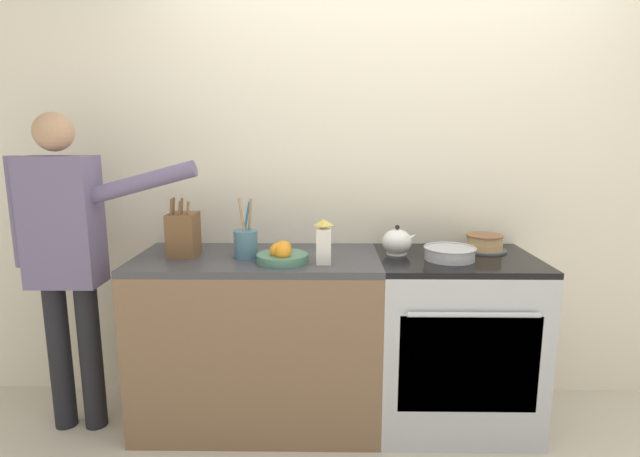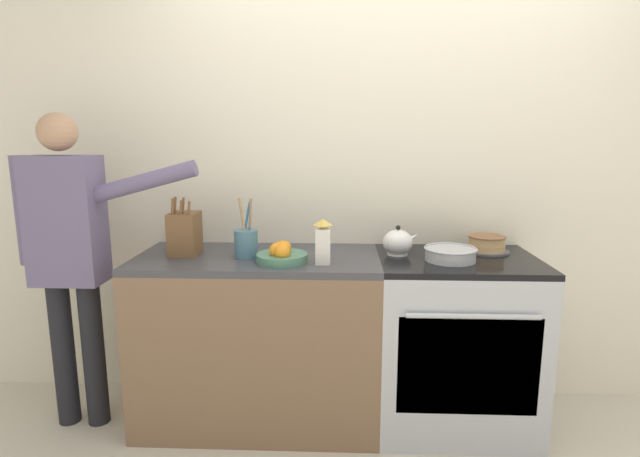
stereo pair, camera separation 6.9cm
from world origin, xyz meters
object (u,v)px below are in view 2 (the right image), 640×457
at_px(stove_range, 454,342).
at_px(tea_kettle, 398,242).
at_px(layer_cake, 487,244).
at_px(fruit_bowl, 282,254).
at_px(utensil_crock, 246,242).
at_px(milk_carton, 323,243).
at_px(knife_block, 185,233).
at_px(person_baker, 70,246).
at_px(mixing_bowl, 450,254).

distance_m(stove_range, tea_kettle, 0.60).
bearing_deg(tea_kettle, stove_range, -10.70).
xyz_separation_m(layer_cake, fruit_bowl, (-1.06, -0.25, -0.00)).
height_order(utensil_crock, milk_carton, utensil_crock).
relative_size(tea_kettle, milk_carton, 0.86).
bearing_deg(knife_block, utensil_crock, -7.96).
bearing_deg(tea_kettle, knife_block, -177.79).
xyz_separation_m(stove_range, person_baker, (-1.95, -0.09, 0.51)).
distance_m(tea_kettle, utensil_crock, 0.78).
relative_size(utensil_crock, milk_carton, 1.40).
bearing_deg(knife_block, person_baker, -169.55).
bearing_deg(milk_carton, stove_range, 12.01).
height_order(stove_range, person_baker, person_baker).
bearing_deg(person_baker, knife_block, -2.36).
xyz_separation_m(mixing_bowl, milk_carton, (-0.62, -0.09, 0.07)).
relative_size(mixing_bowl, knife_block, 0.86).
bearing_deg(stove_range, layer_cake, 37.31).
bearing_deg(milk_carton, fruit_bowl, 173.34).
height_order(layer_cake, fruit_bowl, fruit_bowl).
distance_m(mixing_bowl, person_baker, 1.89).
relative_size(layer_cake, utensil_crock, 0.77).
bearing_deg(tea_kettle, milk_carton, -152.14).
distance_m(utensil_crock, fruit_bowl, 0.21).
height_order(fruit_bowl, person_baker, person_baker).
distance_m(knife_block, milk_carton, 0.73).
bearing_deg(stove_range, tea_kettle, 169.30).
xyz_separation_m(tea_kettle, utensil_crock, (-0.77, -0.09, 0.01)).
distance_m(stove_range, knife_block, 1.50).
xyz_separation_m(mixing_bowl, knife_block, (-1.34, 0.07, 0.08)).
bearing_deg(tea_kettle, person_baker, -175.00).
bearing_deg(milk_carton, person_baker, 177.44).
distance_m(fruit_bowl, person_baker, 1.07).
distance_m(layer_cake, knife_block, 1.58).
relative_size(stove_range, utensil_crock, 2.95).
xyz_separation_m(tea_kettle, mixing_bowl, (0.24, -0.12, -0.03)).
xyz_separation_m(mixing_bowl, fruit_bowl, (-0.83, -0.06, 0.00)).
bearing_deg(fruit_bowl, layer_cake, 13.54).
bearing_deg(mixing_bowl, utensil_crock, 178.44).
xyz_separation_m(knife_block, person_baker, (-0.55, -0.10, -0.05)).
bearing_deg(mixing_bowl, milk_carton, -172.22).
relative_size(mixing_bowl, fruit_bowl, 1.03).
relative_size(tea_kettle, mixing_bowl, 0.73).
xyz_separation_m(layer_cake, utensil_crock, (-1.24, -0.16, 0.04)).
relative_size(stove_range, knife_block, 3.00).
relative_size(stove_range, milk_carton, 4.14).
bearing_deg(tea_kettle, layer_cake, 9.21).
bearing_deg(milk_carton, knife_block, 167.53).
height_order(stove_range, utensil_crock, utensil_crock).
distance_m(utensil_crock, milk_carton, 0.41).
bearing_deg(knife_block, layer_cake, 4.34).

